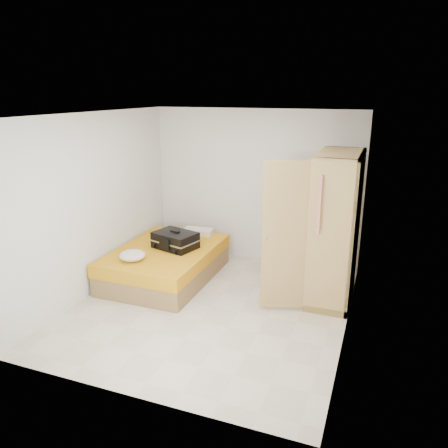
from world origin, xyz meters
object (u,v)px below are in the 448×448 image
at_px(wardrobe, 331,232).
at_px(round_cushion, 132,255).
at_px(person, 278,228).
at_px(bed, 166,263).
at_px(suitcase, 175,240).

xyz_separation_m(wardrobe, round_cushion, (-2.72, -0.80, -0.43)).
bearing_deg(person, round_cushion, 131.25).
relative_size(bed, round_cushion, 5.34).
xyz_separation_m(wardrobe, suitcase, (-2.37, -0.11, -0.37)).
distance_m(bed, round_cushion, 0.71).
xyz_separation_m(person, suitcase, (-1.57, -0.33, -0.28)).
distance_m(bed, suitcase, 0.41).
height_order(bed, person, person).
distance_m(person, round_cushion, 2.20).
distance_m(bed, person, 1.87).
bearing_deg(person, wardrobe, -91.79).
bearing_deg(suitcase, bed, -132.82).
relative_size(wardrobe, suitcase, 2.76).
height_order(suitcase, round_cushion, suitcase).
bearing_deg(wardrobe, round_cushion, -163.58).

